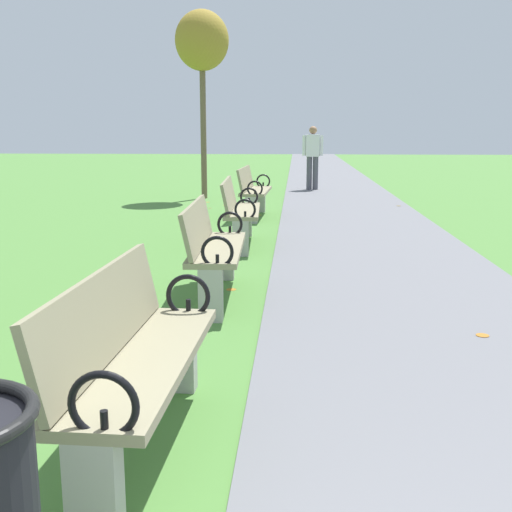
{
  "coord_description": "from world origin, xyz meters",
  "views": [
    {
      "loc": [
        0.27,
        -0.08,
        1.57
      ],
      "look_at": [
        -0.05,
        4.94,
        0.55
      ],
      "focal_mm": 43.97,
      "sensor_mm": 36.0,
      "label": 1
    }
  ],
  "objects": [
    {
      "name": "park_bench_2",
      "position": [
        -0.5,
        2.76,
        0.49
      ],
      "size": [
        0.52,
        1.61,
        0.9
      ],
      "color": "gray",
      "rests_on": "ground"
    },
    {
      "name": "scattered_leaves",
      "position": [
        0.15,
        5.01,
        0.01
      ],
      "size": [
        4.15,
        15.56,
        0.02
      ],
      "color": "#BC842D",
      "rests_on": "ground"
    },
    {
      "name": "pedestrian_walking",
      "position": [
        0.68,
        16.35,
        0.93
      ],
      "size": [
        0.53,
        0.23,
        1.62
      ],
      "color": "#4C4C56",
      "rests_on": "paved_walkway"
    },
    {
      "name": "park_bench_5",
      "position": [
        -0.5,
        11.16,
        0.49
      ],
      "size": [
        0.53,
        1.62,
        0.9
      ],
      "color": "gray",
      "rests_on": "ground"
    },
    {
      "name": "park_bench_4",
      "position": [
        -0.5,
        8.37,
        0.49
      ],
      "size": [
        0.54,
        1.62,
        0.9
      ],
      "color": "gray",
      "rests_on": "ground"
    },
    {
      "name": "tree_2",
      "position": [
        -1.84,
        14.27,
        3.43
      ],
      "size": [
        1.19,
        1.19,
        4.14
      ],
      "color": "brown",
      "rests_on": "ground"
    },
    {
      "name": "paved_walkway",
      "position": [
        1.3,
        18.0,
        0.01
      ],
      "size": [
        2.6,
        44.0,
        0.02
      ],
      "primitive_type": "cube",
      "color": "slate",
      "rests_on": "ground"
    },
    {
      "name": "park_bench_3",
      "position": [
        -0.5,
        5.64,
        0.49
      ],
      "size": [
        0.53,
        1.62,
        0.9
      ],
      "color": "gray",
      "rests_on": "ground"
    }
  ]
}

